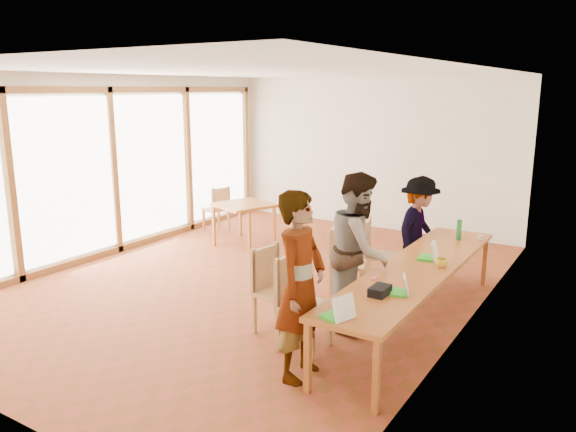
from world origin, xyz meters
name	(u,v)px	position (x,y,z in m)	size (l,w,h in m)	color
ground	(258,281)	(0.00, 0.00, 0.00)	(8.00, 8.00, 0.00)	#963E24
wall_back	(372,153)	(0.00, 4.00, 1.50)	(6.00, 0.10, 3.00)	white
wall_right	(473,203)	(3.00, 0.00, 1.50)	(0.10, 8.00, 3.00)	white
window_wall	(113,166)	(-2.96, 0.00, 1.50)	(0.10, 8.00, 3.00)	white
ceiling	(255,69)	(0.00, 0.00, 3.02)	(6.00, 8.00, 0.04)	white
communal_table	(417,271)	(2.50, -0.33, 0.70)	(0.80, 4.00, 0.75)	#B26D27
side_table	(244,208)	(-1.38, 1.54, 0.67)	(0.90, 0.90, 0.75)	#B26D27
chair_near	(295,291)	(1.56, -1.51, 0.63)	(0.50, 0.50, 0.55)	#DFB46F
chair_mid	(272,280)	(1.10, -1.29, 0.61)	(0.53, 0.53, 0.53)	#DFB46F
chair_far	(340,254)	(1.29, 0.10, 0.60)	(0.58, 0.58, 0.52)	#DFB46F
chair_empty	(374,246)	(1.49, 0.74, 0.59)	(0.55, 0.55, 0.51)	#DFB46F
chair_spare	(218,204)	(-2.37, 2.03, 0.55)	(0.52, 0.52, 0.47)	#DFB46F
person_near	(301,286)	(1.94, -2.03, 0.93)	(0.68, 0.44, 1.85)	gray
person_mid	(359,250)	(1.88, -0.61, 0.92)	(0.90, 0.70, 1.84)	gray
person_far	(419,230)	(1.97, 1.22, 0.78)	(1.01, 0.58, 1.56)	gray
laptop_near	(340,312)	(2.42, -2.15, 0.81)	(0.30, 0.31, 0.22)	#28D424
laptop_mid	(402,289)	(2.66, -1.26, 0.80)	(0.26, 0.28, 0.19)	#28D424
laptop_far	(430,254)	(2.53, 0.03, 0.81)	(0.25, 0.28, 0.22)	#28D424
yellow_mug	(442,263)	(2.74, -0.21, 0.80)	(0.14, 0.14, 0.11)	gold
green_bottle	(459,230)	(2.57, 1.11, 0.89)	(0.07, 0.07, 0.28)	#1B6E2C
clear_glass	(434,247)	(2.46, 0.40, 0.80)	(0.07, 0.07, 0.09)	silver
condiment_cup	(481,237)	(2.83, 1.30, 0.78)	(0.08, 0.08, 0.06)	white
pink_phone	(374,278)	(2.25, -1.00, 0.76)	(0.05, 0.10, 0.01)	#EC5261
black_pouch	(380,291)	(2.49, -1.42, 0.80)	(0.16, 0.26, 0.09)	black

